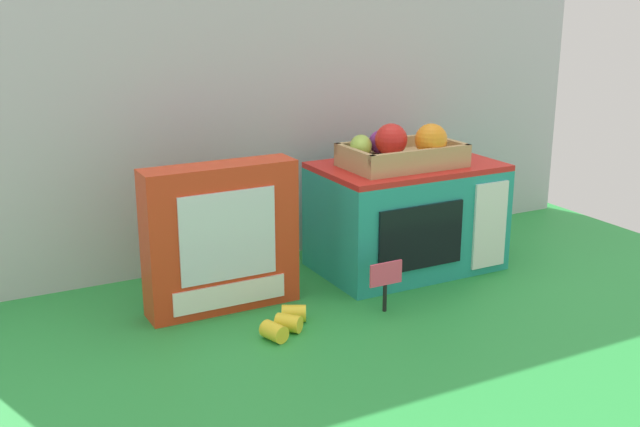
% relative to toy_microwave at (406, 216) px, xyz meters
% --- Properties ---
extents(ground_plane, '(1.70, 1.70, 0.00)m').
position_rel_toy_microwave_xyz_m(ground_plane, '(-0.19, -0.05, -0.12)').
color(ground_plane, green).
rests_on(ground_plane, ground).
extents(display_back_panel, '(1.61, 0.03, 0.74)m').
position_rel_toy_microwave_xyz_m(display_back_panel, '(-0.19, 0.22, 0.25)').
color(display_back_panel, '#B7BABF').
rests_on(display_back_panel, ground).
extents(toy_microwave, '(0.39, 0.25, 0.24)m').
position_rel_toy_microwave_xyz_m(toy_microwave, '(0.00, 0.00, 0.00)').
color(toy_microwave, teal).
rests_on(toy_microwave, ground).
extents(food_groups_crate, '(0.25, 0.15, 0.09)m').
position_rel_toy_microwave_xyz_m(food_groups_crate, '(-0.03, -0.01, 0.15)').
color(food_groups_crate, tan).
rests_on(food_groups_crate, toy_microwave).
extents(cookie_set_box, '(0.30, 0.08, 0.29)m').
position_rel_toy_microwave_xyz_m(cookie_set_box, '(-0.44, -0.03, 0.02)').
color(cookie_set_box, red).
rests_on(cookie_set_box, ground).
extents(price_sign, '(0.07, 0.01, 0.10)m').
position_rel_toy_microwave_xyz_m(price_sign, '(-0.17, -0.19, -0.05)').
color(price_sign, black).
rests_on(price_sign, ground).
extents(loose_toy_banana, '(0.12, 0.11, 0.03)m').
position_rel_toy_microwave_xyz_m(loose_toy_banana, '(-0.38, -0.18, -0.10)').
color(loose_toy_banana, yellow).
rests_on(loose_toy_banana, ground).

